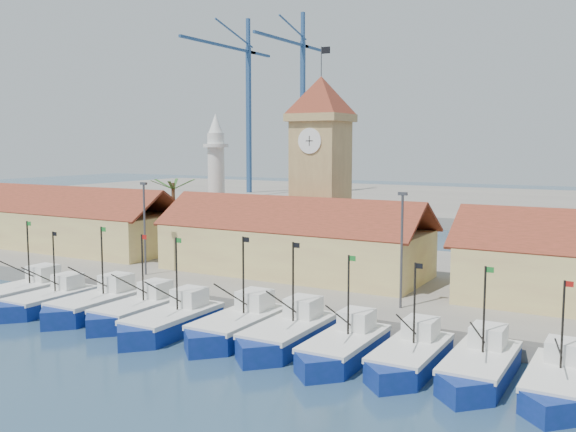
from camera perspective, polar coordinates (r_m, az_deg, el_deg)
The scene contains 22 objects.
ground at distance 48.21m, azimuth -11.39°, elevation -10.80°, with size 400.00×400.00×0.00m, color navy.
quay at distance 67.41m, azimuth 2.11°, elevation -5.08°, with size 140.00×32.00×1.50m, color gray.
terminal at distance 148.41m, azimuth 17.58°, elevation 1.00°, with size 240.00×80.00×2.00m, color gray.
boat_0 at distance 62.49m, azimuth -22.62°, elevation -6.44°, with size 3.72×10.20×7.72m.
boat_1 at distance 59.00m, azimuth -20.60°, elevation -7.16°, with size 3.42×9.38×7.10m.
boat_2 at distance 56.03m, azimuth -16.77°, elevation -7.66°, with size 3.74×10.24×7.75m.
boat_3 at distance 53.26m, azimuth -13.36°, elevation -8.34°, with size 3.55×9.72×7.36m.
boat_4 at distance 49.62m, azimuth -10.47°, elevation -9.34°, with size 3.66×10.01×7.58m.
boat_5 at distance 47.70m, azimuth -4.60°, elevation -9.86°, with size 3.78×10.37×7.84m.
boat_6 at distance 45.61m, azimuth -0.13°, elevation -10.62°, with size 3.74×10.23×7.74m.
boat_7 at distance 43.11m, azimuth 4.85°, elevation -11.73°, with size 3.52×9.63×7.29m.
boat_8 at distance 41.97m, azimuth 10.70°, elevation -12.35°, with size 3.43×9.40×7.11m.
boat_9 at distance 41.06m, azimuth 16.61°, elevation -12.92°, with size 3.50×9.59×7.26m.
boat_10 at distance 40.04m, azimuth 22.88°, elevation -13.72°, with size 3.34×9.16×6.93m.
hall_left at distance 83.56m, azimuth -19.11°, elevation -0.95°, with size 31.20×10.13×7.61m.
hall_center at distance 63.36m, azimuth 0.45°, elevation -2.84°, with size 27.04×10.13×7.61m.
clock_tower at distance 67.88m, azimuth 2.92°, elevation 4.54°, with size 5.80×5.80×22.70m.
minaret at distance 77.50m, azimuth -6.39°, elevation 3.08°, with size 3.00×3.00×16.30m.
palm_tree at distance 79.25m, azimuth -10.14°, elevation 0.57°, with size 5.60×5.03×8.39m.
lamp_posts at distance 55.94m, azimuth -3.08°, elevation -1.50°, with size 80.70×0.25×9.03m.
crane_blue_far at distance 161.72m, azimuth -3.92°, elevation 10.66°, with size 1.00×36.73×43.08m.
crane_blue_near at distance 161.23m, azimuth 1.09°, elevation 10.83°, with size 1.00×32.51×44.47m.
Camera 1 is at (30.37, -34.68, 14.14)m, focal length 40.00 mm.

